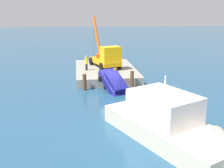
{
  "coord_description": "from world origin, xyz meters",
  "views": [
    {
      "loc": [
        27.72,
        -3.64,
        8.59
      ],
      "look_at": [
        -0.41,
        0.04,
        0.6
      ],
      "focal_mm": 43.85,
      "sensor_mm": 36.0,
      "label": 1
    }
  ],
  "objects": [
    {
      "name": "dock",
      "position": [
        -6.84,
        0.0,
        0.5
      ],
      "size": [
        11.6,
        7.57,
        1.0
      ],
      "primitive_type": "cube",
      "color": "gray",
      "rests_on": "ground"
    },
    {
      "name": "dock_worker",
      "position": [
        -5.71,
        -2.47,
        1.94
      ],
      "size": [
        0.34,
        0.34,
        1.83
      ],
      "color": "black",
      "rests_on": "dock"
    },
    {
      "name": "salvaged_car",
      "position": [
        0.57,
        0.26,
        0.69
      ],
      "size": [
        4.62,
        3.45,
        3.23
      ],
      "color": "navy",
      "rests_on": "ground"
    },
    {
      "name": "moored_yacht",
      "position": [
        12.97,
        2.9,
        0.51
      ],
      "size": [
        12.19,
        8.47,
        6.07
      ],
      "color": "beige",
      "rests_on": "ground"
    },
    {
      "name": "piling_far",
      "position": [
        -0.59,
        2.25,
        0.97
      ],
      "size": [
        0.4,
        0.4,
        1.94
      ],
      "primitive_type": "cylinder",
      "color": "brown",
      "rests_on": "ground"
    },
    {
      "name": "piling_mid",
      "position": [
        -0.48,
        0.39,
        1.13
      ],
      "size": [
        0.36,
        0.36,
        2.27
      ],
      "primitive_type": "cylinder",
      "color": "brown",
      "rests_on": "ground"
    },
    {
      "name": "crane_truck",
      "position": [
        -6.75,
        0.18,
        2.42
      ],
      "size": [
        7.9,
        3.95,
        6.36
      ],
      "color": "orange",
      "rests_on": "dock"
    },
    {
      "name": "piling_near",
      "position": [
        -0.5,
        -2.91,
        0.88
      ],
      "size": [
        0.4,
        0.4,
        1.77
      ],
      "primitive_type": "cylinder",
      "color": "brown",
      "rests_on": "ground"
    },
    {
      "name": "ground",
      "position": [
        0.0,
        0.0,
        0.0
      ],
      "size": [
        200.0,
        200.0,
        0.0
      ],
      "primitive_type": "plane",
      "color": "navy"
    }
  ]
}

